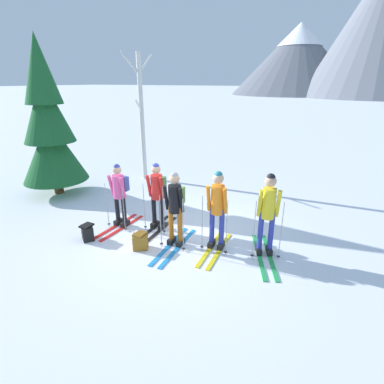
{
  "coord_description": "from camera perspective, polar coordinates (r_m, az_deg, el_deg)",
  "views": [
    {
      "loc": [
        3.3,
        -5.43,
        3.5
      ],
      "look_at": [
        0.26,
        0.36,
        1.05
      ],
      "focal_mm": 27.96,
      "sensor_mm": 36.0,
      "label": 1
    }
  ],
  "objects": [
    {
      "name": "skier_in_red",
      "position": [
        7.28,
        -6.65,
        -0.12
      ],
      "size": [
        0.61,
        1.62,
        1.69
      ],
      "color": "black",
      "rests_on": "ground"
    },
    {
      "name": "mountain_ridge_distant",
      "position": [
        82.25,
        26.98,
        24.45
      ],
      "size": [
        48.53,
        37.69,
        28.09
      ],
      "color": "slate",
      "rests_on": "ground"
    },
    {
      "name": "skier_in_pink",
      "position": [
        7.58,
        -13.68,
        -0.03
      ],
      "size": [
        0.61,
        1.58,
        1.63
      ],
      "color": "red",
      "rests_on": "ground"
    },
    {
      "name": "skier_in_orange",
      "position": [
        6.33,
        4.83,
        -2.91
      ],
      "size": [
        0.61,
        1.6,
        1.78
      ],
      "color": "yellow",
      "rests_on": "ground"
    },
    {
      "name": "skier_in_black",
      "position": [
        6.47,
        -3.21,
        -2.54
      ],
      "size": [
        0.61,
        1.79,
        1.72
      ],
      "color": "#1E84D1",
      "rests_on": "ground"
    },
    {
      "name": "backpack_on_snow_beside",
      "position": [
        6.75,
        -9.82,
        -9.21
      ],
      "size": [
        0.4,
        0.37,
        0.38
      ],
      "color": "#99661E",
      "rests_on": "ground"
    },
    {
      "name": "birch_tree_tall",
      "position": [
        11.04,
        -9.58,
        13.97
      ],
      "size": [
        0.79,
        0.98,
        4.46
      ],
      "color": "silver",
      "rests_on": "ground"
    },
    {
      "name": "ground_plane",
      "position": [
        7.26,
        -3.14,
        -8.34
      ],
      "size": [
        400.0,
        400.0,
        0.0
      ],
      "primitive_type": "plane",
      "color": "white"
    },
    {
      "name": "backpack_on_snow_front",
      "position": [
        7.42,
        -19.33,
        -7.26
      ],
      "size": [
        0.4,
        0.38,
        0.38
      ],
      "color": "black",
      "rests_on": "ground"
    },
    {
      "name": "pine_tree_near",
      "position": [
        10.36,
        -25.69,
        11.31
      ],
      "size": [
        1.98,
        1.98,
        4.79
      ],
      "color": "#51381E",
      "rests_on": "ground"
    },
    {
      "name": "skier_in_yellow",
      "position": [
        6.28,
        14.26,
        -3.62
      ],
      "size": [
        0.99,
        1.74,
        1.8
      ],
      "color": "green",
      "rests_on": "ground"
    }
  ]
}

